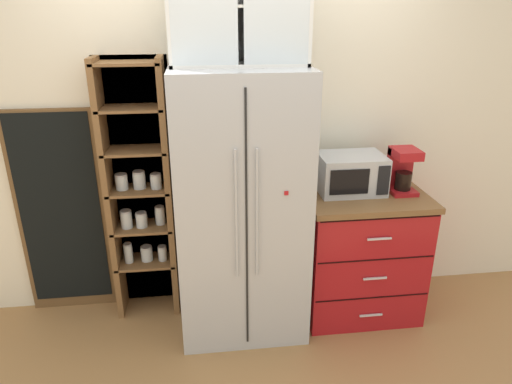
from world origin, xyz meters
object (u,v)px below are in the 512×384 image
Objects in this scene: mug_cream at (369,190)px; chalkboard_menu at (62,214)px; coffee_maker at (402,170)px; bottle_cobalt at (362,173)px; microwave at (351,173)px; refrigerator at (241,205)px.

chalkboard_menu is at bearing 170.69° from mug_cream.
coffee_maker is 0.27m from bottle_cobalt.
chalkboard_menu reaches higher than microwave.
microwave is at bearing -156.35° from bottle_cobalt.
chalkboard_menu is (-1.23, 0.32, -0.14)m from refrigerator.
coffee_maker is at bearing -18.42° from bottle_cobalt.
chalkboard_menu reaches higher than mug_cream.
chalkboard_menu is at bearing 174.70° from bottle_cobalt.
bottle_cobalt is at bearing 161.58° from coffee_maker.
bottle_cobalt is (-0.25, 0.08, -0.04)m from coffee_maker.
coffee_maker reaches higher than bottle_cobalt.
microwave is at bearing -6.73° from chalkboard_menu.
chalkboard_menu is (-2.09, 0.34, -0.21)m from mug_cream.
mug_cream is (0.10, -0.11, -0.08)m from microwave.
chalkboard_menu is (-2.00, 0.24, -0.30)m from microwave.
bottle_cobalt is 0.17× the size of chalkboard_menu.
microwave is at bearing 132.05° from mug_cream.
coffee_maker is 0.21× the size of chalkboard_menu.
refrigerator is at bearing -171.50° from bottle_cobalt.
chalkboard_menu reaches higher than bottle_cobalt.
bottle_cobalt is (0.10, 0.04, -0.02)m from microwave.
coffee_maker is 2.38m from chalkboard_menu.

